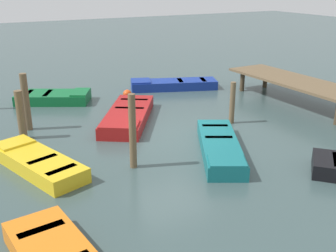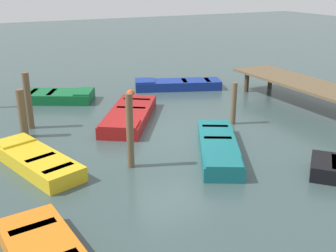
# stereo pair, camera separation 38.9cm
# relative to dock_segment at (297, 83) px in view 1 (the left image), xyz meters

# --- Properties ---
(ground_plane) EXTENTS (80.00, 80.00, 0.00)m
(ground_plane) POSITION_rel_dock_segment_xyz_m (0.85, -6.35, -0.85)
(ground_plane) COLOR #384C4C
(dock_segment) EXTENTS (6.52, 2.12, 0.95)m
(dock_segment) POSITION_rel_dock_segment_xyz_m (0.00, 0.00, 0.00)
(dock_segment) COLOR brown
(dock_segment) RESTS_ON ground_plane
(rowboat_green) EXTENTS (2.52, 3.18, 0.46)m
(rowboat_green) POSITION_rel_dock_segment_xyz_m (-4.73, -8.71, -0.64)
(rowboat_green) COLOR #0F602D
(rowboat_green) RESTS_ON ground_plane
(rowboat_teal) EXTENTS (3.74, 2.63, 0.46)m
(rowboat_teal) POSITION_rel_dock_segment_xyz_m (2.78, -5.67, -0.64)
(rowboat_teal) COLOR #14666B
(rowboat_teal) RESTS_ON ground_plane
(rowboat_red) EXTENTS (4.09, 3.28, 0.46)m
(rowboat_red) POSITION_rel_dock_segment_xyz_m (-1.11, -6.93, -0.64)
(rowboat_red) COLOR maroon
(rowboat_red) RESTS_ON ground_plane
(rowboat_yellow) EXTENTS (3.41, 2.05, 0.46)m
(rowboat_yellow) POSITION_rel_dock_segment_xyz_m (1.39, -10.56, -0.64)
(rowboat_yellow) COLOR gold
(rowboat_yellow) RESTS_ON ground_plane
(rowboat_blue) EXTENTS (2.35, 4.04, 0.46)m
(rowboat_blue) POSITION_rel_dock_segment_xyz_m (-4.33, -3.35, -0.64)
(rowboat_blue) COLOR navy
(rowboat_blue) RESTS_ON ground_plane
(mooring_piling_center) EXTENTS (0.25, 0.25, 1.58)m
(mooring_piling_center) POSITION_rel_dock_segment_xyz_m (-1.12, -10.52, -0.07)
(mooring_piling_center) COLOR brown
(mooring_piling_center) RESTS_ON ground_plane
(mooring_piling_far_right) EXTENTS (0.19, 0.19, 2.05)m
(mooring_piling_far_right) POSITION_rel_dock_segment_xyz_m (2.44, -8.24, 0.17)
(mooring_piling_far_right) COLOR brown
(mooring_piling_far_right) RESTS_ON ground_plane
(mooring_piling_near_left) EXTENTS (0.18, 0.18, 1.48)m
(mooring_piling_near_left) POSITION_rel_dock_segment_xyz_m (0.76, -3.78, -0.11)
(mooring_piling_near_left) COLOR brown
(mooring_piling_near_left) RESTS_ON ground_plane
(mooring_piling_mid_right) EXTENTS (0.23, 0.23, 1.92)m
(mooring_piling_mid_right) POSITION_rel_dock_segment_xyz_m (-1.90, -10.21, 0.11)
(mooring_piling_mid_right) COLOR brown
(mooring_piling_mid_right) RESTS_ON ground_plane
(marker_buoy) EXTENTS (0.36, 0.36, 0.48)m
(marker_buoy) POSITION_rel_dock_segment_xyz_m (-3.50, -5.96, -0.57)
(marker_buoy) COLOR #262626
(marker_buoy) RESTS_ON ground_plane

